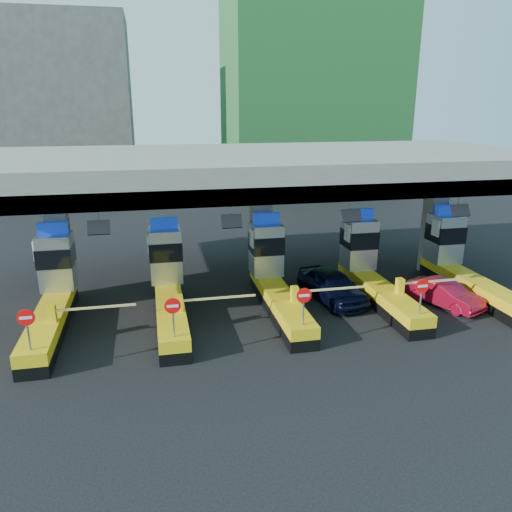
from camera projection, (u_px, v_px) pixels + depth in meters
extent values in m
plane|color=black|center=(274.00, 305.00, 24.13)|extent=(120.00, 120.00, 0.00)
cube|color=slate|center=(261.00, 167.00, 25.12)|extent=(28.00, 12.00, 1.50)
cube|color=#4C4C49|center=(292.00, 194.00, 19.91)|extent=(28.00, 0.60, 0.70)
cube|color=slate|center=(60.00, 245.00, 24.14)|extent=(1.00, 1.00, 5.50)
cube|color=slate|center=(261.00, 234.00, 26.14)|extent=(1.00, 1.00, 5.50)
cube|color=slate|center=(434.00, 225.00, 28.14)|extent=(1.00, 1.00, 5.50)
cylinder|color=slate|center=(98.00, 217.00, 18.58)|extent=(0.06, 0.06, 0.50)
cube|color=black|center=(99.00, 228.00, 18.50)|extent=(0.80, 0.38, 0.54)
cylinder|color=slate|center=(231.00, 211.00, 19.58)|extent=(0.06, 0.06, 0.50)
cube|color=black|center=(232.00, 221.00, 19.50)|extent=(0.80, 0.38, 0.54)
cylinder|color=slate|center=(350.00, 206.00, 20.58)|extent=(0.06, 0.06, 0.50)
cube|color=black|center=(352.00, 216.00, 20.49)|extent=(0.80, 0.38, 0.54)
cylinder|color=slate|center=(459.00, 202.00, 21.58)|extent=(0.06, 0.06, 0.50)
cube|color=black|center=(460.00, 210.00, 21.49)|extent=(0.80, 0.38, 0.54)
cube|color=black|center=(51.00, 327.00, 21.13)|extent=(1.20, 8.00, 0.50)
cube|color=#E5B70C|center=(50.00, 316.00, 20.98)|extent=(1.20, 8.00, 0.50)
cube|color=#9EA3A8|center=(57.00, 261.00, 23.15)|extent=(1.50, 1.50, 2.60)
cube|color=black|center=(56.00, 255.00, 23.05)|extent=(1.56, 1.56, 0.90)
cube|color=#0C2DBF|center=(53.00, 228.00, 22.69)|extent=(1.30, 0.35, 0.55)
cube|color=white|center=(35.00, 250.00, 22.51)|extent=(0.06, 0.70, 0.90)
cylinder|color=slate|center=(28.00, 333.00, 17.35)|extent=(0.07, 0.07, 1.30)
cylinder|color=red|center=(26.00, 318.00, 17.15)|extent=(0.60, 0.04, 0.60)
cube|color=white|center=(26.00, 318.00, 17.13)|extent=(0.42, 0.02, 0.10)
cube|color=#E5B70C|center=(52.00, 313.00, 19.75)|extent=(0.30, 0.35, 0.70)
cube|color=white|center=(95.00, 308.00, 20.06)|extent=(3.20, 0.08, 0.08)
cube|color=black|center=(171.00, 317.00, 22.13)|extent=(1.20, 8.00, 0.50)
cube|color=#E5B70C|center=(170.00, 306.00, 21.98)|extent=(1.20, 8.00, 0.50)
cube|color=#9EA3A8|center=(166.00, 255.00, 24.15)|extent=(1.50, 1.50, 2.60)
cube|color=black|center=(165.00, 249.00, 24.04)|extent=(1.56, 1.56, 0.90)
cube|color=#0C2DBF|center=(164.00, 223.00, 23.69)|extent=(1.30, 0.35, 0.55)
cube|color=white|center=(148.00, 243.00, 23.51)|extent=(0.06, 0.70, 0.90)
cylinder|color=slate|center=(173.00, 321.00, 18.35)|extent=(0.07, 0.07, 1.30)
cylinder|color=red|center=(173.00, 306.00, 18.15)|extent=(0.60, 0.04, 0.60)
cube|color=white|center=(173.00, 306.00, 18.12)|extent=(0.42, 0.02, 0.10)
cube|color=#E5B70C|center=(179.00, 303.00, 20.75)|extent=(0.30, 0.35, 0.70)
cube|color=white|center=(218.00, 298.00, 21.05)|extent=(3.20, 0.08, 0.08)
cube|color=black|center=(279.00, 308.00, 23.12)|extent=(1.20, 8.00, 0.50)
cube|color=#E5B70C|center=(280.00, 298.00, 22.98)|extent=(1.20, 8.00, 0.50)
cube|color=#9EA3A8|center=(266.00, 249.00, 25.15)|extent=(1.50, 1.50, 2.60)
cube|color=black|center=(266.00, 243.00, 25.04)|extent=(1.56, 1.56, 0.90)
cube|color=#0C2DBF|center=(266.00, 218.00, 24.69)|extent=(1.30, 0.35, 0.55)
cube|color=white|center=(252.00, 238.00, 24.50)|extent=(0.06, 0.70, 0.90)
cylinder|color=slate|center=(303.00, 310.00, 19.35)|extent=(0.07, 0.07, 1.30)
cylinder|color=red|center=(304.00, 295.00, 19.15)|extent=(0.60, 0.04, 0.60)
cube|color=white|center=(304.00, 296.00, 19.12)|extent=(0.42, 0.02, 0.10)
cube|color=#E5B70C|center=(295.00, 294.00, 21.75)|extent=(0.30, 0.35, 0.70)
cube|color=white|center=(330.00, 289.00, 22.05)|extent=(3.20, 0.08, 0.08)
cube|color=black|center=(379.00, 299.00, 24.12)|extent=(1.20, 8.00, 0.50)
cube|color=#E5B70C|center=(380.00, 290.00, 23.98)|extent=(1.20, 8.00, 0.50)
cube|color=#9EA3A8|center=(359.00, 243.00, 26.15)|extent=(1.50, 1.50, 2.60)
cube|color=black|center=(359.00, 238.00, 26.04)|extent=(1.56, 1.56, 0.90)
cube|color=#0C2DBF|center=(361.00, 214.00, 25.69)|extent=(1.30, 0.35, 0.55)
cube|color=white|center=(347.00, 233.00, 25.50)|extent=(0.06, 0.70, 0.90)
cylinder|color=slate|center=(421.00, 299.00, 20.35)|extent=(0.07, 0.07, 1.30)
cylinder|color=red|center=(423.00, 286.00, 20.14)|extent=(0.60, 0.04, 0.60)
cube|color=white|center=(423.00, 286.00, 20.12)|extent=(0.42, 0.02, 0.10)
cube|color=#E5B70C|center=(400.00, 286.00, 22.75)|extent=(0.30, 0.35, 0.70)
cube|color=white|center=(433.00, 281.00, 23.05)|extent=(3.20, 0.08, 0.08)
cube|color=black|center=(471.00, 291.00, 25.12)|extent=(1.20, 8.00, 0.50)
cube|color=#E5B70C|center=(473.00, 282.00, 24.98)|extent=(1.20, 8.00, 0.50)
cube|color=#9EA3A8|center=(445.00, 238.00, 27.15)|extent=(1.50, 1.50, 2.60)
cube|color=black|center=(445.00, 233.00, 27.04)|extent=(1.56, 1.56, 0.90)
cube|color=#0C2DBF|center=(448.00, 210.00, 26.69)|extent=(1.30, 0.35, 0.55)
cube|color=white|center=(436.00, 228.00, 26.50)|extent=(0.06, 0.70, 0.90)
cube|color=#E5B70C|center=(496.00, 278.00, 23.75)|extent=(0.30, 0.35, 0.70)
cube|color=#1E5926|center=(312.00, 58.00, 52.40)|extent=(18.00, 12.00, 28.00)
cube|color=#4C4C49|center=(63.00, 107.00, 52.41)|extent=(14.00, 10.00, 18.00)
imported|color=black|center=(332.00, 286.00, 24.41)|extent=(2.70, 4.87, 1.57)
imported|color=maroon|center=(445.00, 294.00, 23.83)|extent=(2.65, 3.95, 1.23)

